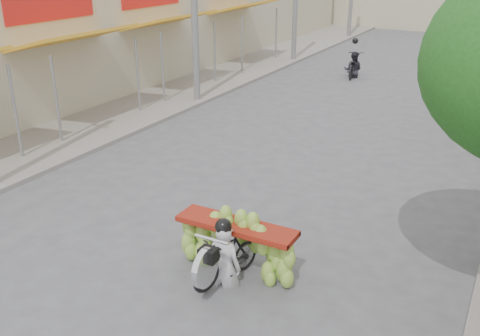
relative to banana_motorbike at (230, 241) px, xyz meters
The scene contains 6 objects.
sidewalk_left 14.87m from the banana_motorbike, 123.83° to the left, with size 4.00×60.00×0.12m, color gray.
shophouse_row_left 17.58m from the banana_motorbike, 139.50° to the left, with size 9.77×40.00×6.00m.
banana_motorbike is the anchor object (origin of this frame).
bg_motorbike_a 16.39m from the banana_motorbike, 100.17° to the left, with size 0.93×1.89×1.95m.
bg_motorbike_b 19.05m from the banana_motorbike, 86.07° to the left, with size 1.06×1.87×1.95m.
bg_motorbike_c 25.09m from the banana_motorbike, 89.55° to the left, with size 1.09×1.70×1.95m.
Camera 1 is at (5.12, -4.13, 5.19)m, focal length 40.00 mm.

